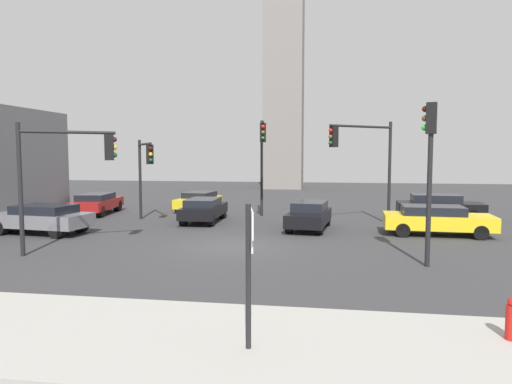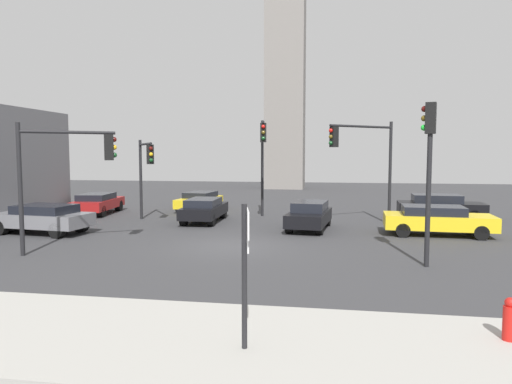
# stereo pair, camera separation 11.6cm
# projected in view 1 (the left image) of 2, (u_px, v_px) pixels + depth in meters

# --- Properties ---
(ground_plane) EXTENTS (87.04, 87.04, 0.00)m
(ground_plane) POSITION_uv_depth(u_px,v_px,m) (231.00, 246.00, 18.64)
(ground_plane) COLOR #38383A
(sidewalk_corner) EXTENTS (29.52, 4.19, 0.15)m
(sidewalk_corner) POSITION_uv_depth(u_px,v_px,m) (131.00, 337.00, 9.21)
(sidewalk_corner) COLOR #A8A59E
(sidewalk_corner) RESTS_ON ground_plane
(direction_sign) EXTENTS (0.20, 0.75, 2.66)m
(direction_sign) POSITION_uv_depth(u_px,v_px,m) (249.00, 260.00, 8.37)
(direction_sign) COLOR black
(direction_sign) RESTS_ON ground_plane
(traffic_light_0) EXTENTS (3.29, 2.60, 5.41)m
(traffic_light_0) POSITION_uv_depth(u_px,v_px,m) (363.00, 151.00, 23.52)
(traffic_light_0) COLOR black
(traffic_light_0) RESTS_ON ground_plane
(traffic_light_1) EXTENTS (0.79, 3.60, 5.70)m
(traffic_light_1) POSITION_uv_depth(u_px,v_px,m) (262.00, 149.00, 26.04)
(traffic_light_1) COLOR black
(traffic_light_1) RESTS_ON ground_plane
(traffic_light_2) EXTENTS (2.98, 1.95, 4.84)m
(traffic_light_2) POSITION_uv_depth(u_px,v_px,m) (67.00, 162.00, 17.26)
(traffic_light_2) COLOR black
(traffic_light_2) RESTS_ON ground_plane
(traffic_light_3) EXTENTS (1.85, 2.70, 4.51)m
(traffic_light_3) POSITION_uv_depth(u_px,v_px,m) (145.00, 164.00, 24.94)
(traffic_light_3) COLOR black
(traffic_light_3) RESTS_ON ground_plane
(traffic_light_4) EXTENTS (0.49, 0.40, 5.36)m
(traffic_light_4) POSITION_uv_depth(u_px,v_px,m) (430.00, 153.00, 15.02)
(traffic_light_4) COLOR black
(traffic_light_4) RESTS_ON ground_plane
(fire_hydrant) EXTENTS (0.34, 0.24, 0.83)m
(fire_hydrant) POSITION_uv_depth(u_px,v_px,m) (512.00, 319.00, 8.85)
(fire_hydrant) COLOR red
(fire_hydrant) RESTS_ON ground_plane
(car_0) EXTENTS (4.86, 2.23, 1.35)m
(car_0) POSITION_uv_depth(u_px,v_px,m) (437.00, 219.00, 21.18)
(car_0) COLOR yellow
(car_0) RESTS_ON ground_plane
(car_1) EXTENTS (4.73, 2.50, 1.36)m
(car_1) POSITION_uv_depth(u_px,v_px,m) (42.00, 218.00, 21.55)
(car_1) COLOR slate
(car_1) RESTS_ON ground_plane
(car_2) EXTENTS (2.30, 4.26, 1.23)m
(car_2) POSITION_uv_depth(u_px,v_px,m) (199.00, 201.00, 30.47)
(car_2) COLOR yellow
(car_2) RESTS_ON ground_plane
(car_3) EXTENTS (4.74, 2.16, 1.41)m
(car_3) POSITION_uv_depth(u_px,v_px,m) (439.00, 206.00, 26.47)
(car_3) COLOR black
(car_3) RESTS_ON ground_plane
(car_4) EXTENTS (1.89, 4.47, 1.30)m
(car_4) POSITION_uv_depth(u_px,v_px,m) (204.00, 209.00, 25.33)
(car_4) COLOR black
(car_4) RESTS_ON ground_plane
(car_5) EXTENTS (2.20, 4.30, 1.37)m
(car_5) POSITION_uv_depth(u_px,v_px,m) (309.00, 215.00, 22.86)
(car_5) COLOR black
(car_5) RESTS_ON ground_plane
(car_6) EXTENTS (2.39, 4.68, 1.29)m
(car_6) POSITION_uv_depth(u_px,v_px,m) (97.00, 203.00, 28.63)
(car_6) COLOR maroon
(car_6) RESTS_ON ground_plane
(skyline_tower) EXTENTS (4.11, 4.11, 34.28)m
(skyline_tower) POSITION_uv_depth(u_px,v_px,m) (284.00, 28.00, 49.50)
(skyline_tower) COLOR gray
(skyline_tower) RESTS_ON ground_plane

